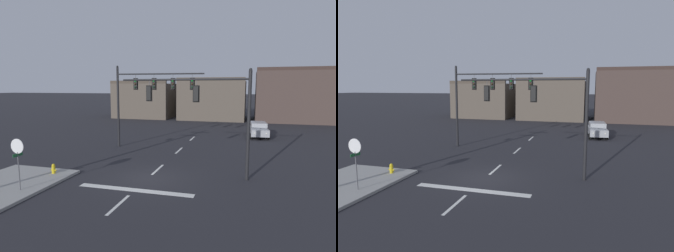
{
  "view_description": "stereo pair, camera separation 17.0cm",
  "coord_description": "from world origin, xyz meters",
  "views": [
    {
      "loc": [
        5.7,
        -15.77,
        5.44
      ],
      "look_at": [
        0.02,
        4.43,
        2.59
      ],
      "focal_mm": 31.08,
      "sensor_mm": 36.0,
      "label": 1
    },
    {
      "loc": [
        5.87,
        -15.72,
        5.44
      ],
      "look_at": [
        0.02,
        4.43,
        2.59
      ],
      "focal_mm": 31.08,
      "sensor_mm": 36.0,
      "label": 2
    }
  ],
  "objects": [
    {
      "name": "fire_hydrant",
      "position": [
        -5.76,
        -1.01,
        0.33
      ],
      "size": [
        0.4,
        0.3,
        0.75
      ],
      "color": "gold",
      "rests_on": "ground"
    },
    {
      "name": "ground_plane",
      "position": [
        0.0,
        0.0,
        0.0
      ],
      "size": [
        400.0,
        400.0,
        0.0
      ],
      "primitive_type": "plane",
      "color": "#232328"
    },
    {
      "name": "signal_mast_far_side",
      "position": [
        -3.1,
        8.45,
        5.06
      ],
      "size": [
        7.78,
        0.76,
        7.29
      ],
      "color": "black",
      "rests_on": "ground"
    },
    {
      "name": "building_row",
      "position": [
        14.85,
        34.78,
        3.83
      ],
      "size": [
        54.83,
        13.62,
        9.68
      ],
      "color": "brown",
      "rests_on": "ground"
    },
    {
      "name": "lane_centreline",
      "position": [
        0.0,
        2.0,
        0.0
      ],
      "size": [
        0.16,
        26.4,
        0.01
      ],
      "color": "silver",
      "rests_on": "ground"
    },
    {
      "name": "stop_sign",
      "position": [
        -5.56,
        -3.94,
        2.14
      ],
      "size": [
        0.76,
        0.64,
        2.83
      ],
      "color": "#56565B",
      "rests_on": "ground"
    },
    {
      "name": "stop_bar_paint",
      "position": [
        0.0,
        -2.0,
        0.0
      ],
      "size": [
        6.4,
        0.5,
        0.01
      ],
      "primitive_type": "cube",
      "color": "silver",
      "rests_on": "ground"
    },
    {
      "name": "car_lot_nearside",
      "position": [
        6.68,
        16.83,
        0.86
      ],
      "size": [
        2.2,
        4.57,
        1.61
      ],
      "color": "#9EA0A5",
      "rests_on": "ground"
    },
    {
      "name": "signal_mast_near_side",
      "position": [
        3.23,
        1.62,
        4.39
      ],
      "size": [
        8.21,
        1.0,
        6.47
      ],
      "color": "black",
      "rests_on": "ground"
    }
  ]
}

